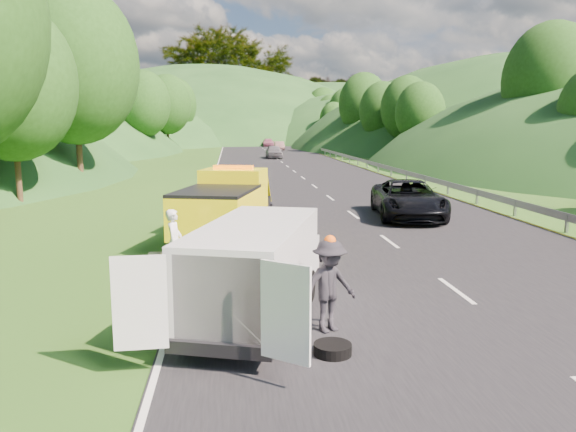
{
  "coord_description": "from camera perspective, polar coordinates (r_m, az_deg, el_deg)",
  "views": [
    {
      "loc": [
        -2.59,
        -15.1,
        4.16
      ],
      "look_at": [
        -0.82,
        2.18,
        1.3
      ],
      "focal_mm": 35.0,
      "sensor_mm": 36.0,
      "label": 1
    }
  ],
  "objects": [
    {
      "name": "dist_car_c",
      "position": [
        104.61,
        -2.01,
        7.06
      ],
      "size": [
        1.97,
        4.86,
        1.41
      ],
      "primitive_type": "imported",
      "color": "#974B66",
      "rests_on": "ground"
    },
    {
      "name": "child",
      "position": [
        14.35,
        -3.39,
        -7.51
      ],
      "size": [
        0.62,
        0.62,
        1.02
      ],
      "primitive_type": "imported",
      "rotation": [
        0.0,
        0.0,
        -0.81
      ],
      "color": "#BEC166",
      "rests_on": "ground"
    },
    {
      "name": "tree_line_right",
      "position": [
        79.44,
        13.02,
        6.11
      ],
      "size": [
        14.0,
        140.0,
        14.0
      ],
      "primitive_type": null,
      "color": "#265519",
      "rests_on": "ground"
    },
    {
      "name": "road_surface",
      "position": [
        55.53,
        -0.06,
        5.06
      ],
      "size": [
        14.0,
        200.0,
        0.02
      ],
      "primitive_type": "cube",
      "color": "black",
      "rests_on": "ground"
    },
    {
      "name": "ground",
      "position": [
        15.87,
        3.77,
        -5.86
      ],
      "size": [
        320.0,
        320.0,
        0.0
      ],
      "primitive_type": "plane",
      "color": "#38661E",
      "rests_on": "ground"
    },
    {
      "name": "white_van",
      "position": [
        11.88,
        -3.21,
        -5.07
      ],
      "size": [
        4.19,
        6.46,
        2.13
      ],
      "rotation": [
        0.0,
        0.0,
        -0.3
      ],
      "color": "black",
      "rests_on": "ground"
    },
    {
      "name": "tree_line_left",
      "position": [
        76.98,
        -18.25,
        5.78
      ],
      "size": [
        14.0,
        140.0,
        14.0
      ],
      "primitive_type": null,
      "color": "#265519",
      "rests_on": "ground"
    },
    {
      "name": "dist_car_b",
      "position": [
        90.22,
        -0.89,
        6.7
      ],
      "size": [
        1.45,
        4.15,
        1.37
      ],
      "primitive_type": "imported",
      "color": "brown",
      "rests_on": "ground"
    },
    {
      "name": "hills_backdrop",
      "position": [
        150.13,
        -2.4,
        7.75
      ],
      "size": [
        201.0,
        288.6,
        44.0
      ],
      "primitive_type": null,
      "color": "#2D5B23",
      "rests_on": "ground"
    },
    {
      "name": "guardrail",
      "position": [
        68.94,
        4.96,
        5.85
      ],
      "size": [
        0.06,
        140.0,
        1.52
      ],
      "primitive_type": "cube",
      "color": "gray",
      "rests_on": "ground"
    },
    {
      "name": "spare_tire",
      "position": [
        10.54,
        4.55,
        -13.93
      ],
      "size": [
        0.7,
        0.7,
        0.2
      ],
      "primitive_type": "cylinder",
      "color": "black",
      "rests_on": "ground"
    },
    {
      "name": "suitcase",
      "position": [
        16.49,
        -13.35,
        -4.54
      ],
      "size": [
        0.36,
        0.24,
        0.54
      ],
      "primitive_type": "cube",
      "rotation": [
        0.0,
        0.0,
        -0.17
      ],
      "color": "#5E6148",
      "rests_on": "ground"
    },
    {
      "name": "woman",
      "position": [
        16.06,
        -11.37,
        -5.84
      ],
      "size": [
        0.58,
        0.73,
        1.82
      ],
      "primitive_type": "imported",
      "rotation": [
        0.0,
        0.0,
        1.42
      ],
      "color": "white",
      "rests_on": "ground"
    },
    {
      "name": "dist_car_a",
      "position": [
        68.69,
        -1.43,
        5.87
      ],
      "size": [
        1.9,
        4.71,
        1.61
      ],
      "primitive_type": "imported",
      "color": "#555358",
      "rests_on": "ground"
    },
    {
      "name": "passing_suv",
      "position": [
        25.67,
        12.03,
        -0.18
      ],
      "size": [
        3.55,
        6.31,
        1.66
      ],
      "primitive_type": "imported",
      "rotation": [
        0.0,
        0.0,
        -0.14
      ],
      "color": "black",
      "rests_on": "ground"
    },
    {
      "name": "tow_truck",
      "position": [
        19.84,
        -6.31,
        0.99
      ],
      "size": [
        3.71,
        6.53,
        2.65
      ],
      "rotation": [
        0.0,
        0.0,
        -0.25
      ],
      "color": "black",
      "rests_on": "ground"
    },
    {
      "name": "worker",
      "position": [
        11.62,
        4.18,
        -11.65
      ],
      "size": [
        1.4,
        1.16,
        1.89
      ],
      "primitive_type": "imported",
      "rotation": [
        0.0,
        0.0,
        0.45
      ],
      "color": "black",
      "rests_on": "ground"
    }
  ]
}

